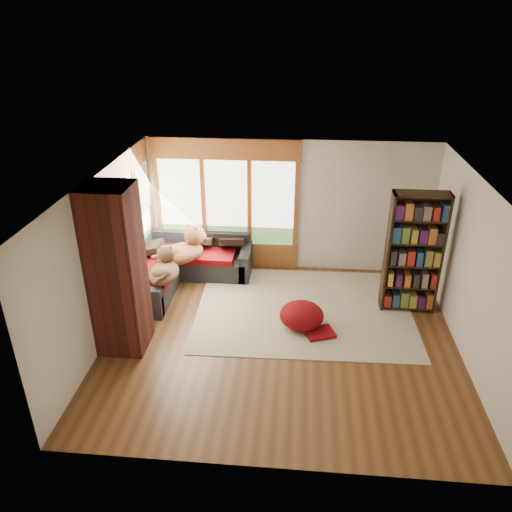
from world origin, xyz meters
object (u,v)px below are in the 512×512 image
(brick_chimney, at_px, (117,271))
(bookshelf, at_px, (414,253))
(pouf, at_px, (302,314))
(dog_tan, at_px, (183,245))
(area_rug, at_px, (304,309))
(sectional_sofa, at_px, (183,267))
(dog_brindle, at_px, (164,265))

(brick_chimney, bearing_deg, bookshelf, 17.97)
(bookshelf, height_order, pouf, bookshelf)
(dog_tan, bearing_deg, brick_chimney, -150.72)
(bookshelf, bearing_deg, brick_chimney, -162.03)
(brick_chimney, distance_m, area_rug, 3.30)
(sectional_sofa, height_order, pouf, sectional_sofa)
(brick_chimney, height_order, sectional_sofa, brick_chimney)
(sectional_sofa, xyz_separation_m, area_rug, (2.32, -0.79, -0.30))
(sectional_sofa, relative_size, area_rug, 0.59)
(area_rug, bearing_deg, dog_brindle, 179.98)
(brick_chimney, relative_size, pouf, 3.55)
(sectional_sofa, bearing_deg, pouf, -33.60)
(area_rug, distance_m, bookshelf, 2.08)
(sectional_sofa, relative_size, bookshelf, 1.03)
(dog_tan, distance_m, dog_brindle, 0.73)
(pouf, bearing_deg, dog_tan, 151.60)
(pouf, xyz_separation_m, dog_tan, (-2.22, 1.20, 0.60))
(sectional_sofa, distance_m, dog_tan, 0.52)
(area_rug, relative_size, dog_brindle, 4.29)
(brick_chimney, relative_size, area_rug, 0.70)
(brick_chimney, xyz_separation_m, bookshelf, (4.54, 1.47, -0.23))
(bookshelf, distance_m, pouf, 2.13)
(dog_tan, bearing_deg, sectional_sofa, 78.74)
(dog_brindle, bearing_deg, sectional_sofa, -11.50)
(area_rug, bearing_deg, pouf, -95.03)
(brick_chimney, bearing_deg, dog_brindle, 75.25)
(brick_chimney, xyz_separation_m, dog_tan, (0.51, 1.96, -0.48))
(dog_tan, bearing_deg, dog_brindle, -150.17)
(sectional_sofa, height_order, area_rug, sectional_sofa)
(brick_chimney, height_order, area_rug, brick_chimney)
(brick_chimney, relative_size, dog_brindle, 3.01)
(pouf, bearing_deg, brick_chimney, -164.30)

